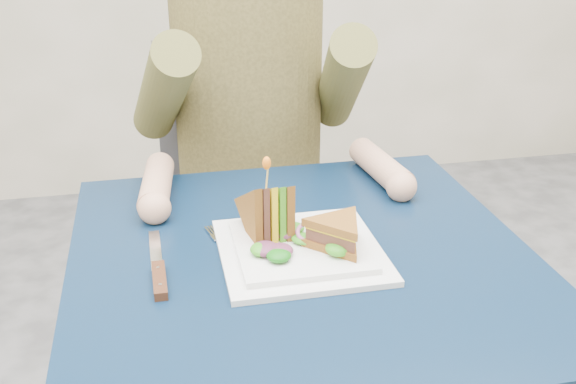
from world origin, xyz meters
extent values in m
cube|color=black|center=(0.00, 0.00, 0.71)|extent=(0.75, 0.75, 0.03)
cylinder|color=#595B5E|center=(-0.32, 0.32, 0.35)|extent=(0.04, 0.04, 0.70)
cylinder|color=#595B5E|center=(0.32, 0.32, 0.35)|extent=(0.04, 0.04, 0.70)
cube|color=#47474C|center=(0.00, 0.58, 0.45)|extent=(0.42, 0.40, 0.04)
cube|color=#47474C|center=(0.00, 0.76, 0.70)|extent=(0.42, 0.03, 0.46)
cylinder|color=#47474C|center=(-0.18, 0.41, 0.21)|extent=(0.02, 0.02, 0.43)
cylinder|color=#47474C|center=(0.18, 0.41, 0.21)|extent=(0.02, 0.02, 0.43)
cylinder|color=#47474C|center=(-0.18, 0.75, 0.21)|extent=(0.02, 0.02, 0.43)
cylinder|color=#47474C|center=(0.18, 0.75, 0.21)|extent=(0.02, 0.02, 0.43)
cylinder|color=#4E4623|center=(0.00, 0.56, 0.87)|extent=(0.34, 0.34, 0.52)
cylinder|color=brown|center=(-0.20, 0.47, 0.89)|extent=(0.15, 0.39, 0.31)
cylinder|color=tan|center=(-0.23, 0.27, 0.76)|extent=(0.08, 0.20, 0.06)
sphere|color=tan|center=(-0.23, 0.17, 0.76)|extent=(0.06, 0.06, 0.06)
cylinder|color=brown|center=(0.20, 0.47, 0.89)|extent=(0.15, 0.39, 0.31)
cylinder|color=tan|center=(0.23, 0.27, 0.76)|extent=(0.08, 0.20, 0.06)
sphere|color=tan|center=(0.23, 0.17, 0.76)|extent=(0.06, 0.06, 0.06)
cube|color=white|center=(0.00, 0.00, 0.73)|extent=(0.26, 0.26, 0.01)
cube|color=white|center=(0.00, 0.00, 0.74)|extent=(0.21, 0.21, 0.01)
cube|color=silver|center=(-0.11, 0.00, 0.73)|extent=(0.05, 0.11, 0.00)
cube|color=silver|center=(-0.13, 0.08, 0.73)|extent=(0.03, 0.03, 0.00)
cube|color=silver|center=(-0.14, 0.10, 0.73)|extent=(0.01, 0.03, 0.00)
cube|color=silver|center=(-0.14, 0.10, 0.73)|extent=(0.01, 0.03, 0.00)
cube|color=silver|center=(-0.13, 0.10, 0.73)|extent=(0.01, 0.03, 0.00)
cube|color=silver|center=(-0.13, 0.11, 0.73)|extent=(0.01, 0.03, 0.00)
cube|color=silver|center=(-0.24, 0.06, 0.73)|extent=(0.02, 0.14, 0.00)
cube|color=black|center=(-0.23, -0.05, 0.74)|extent=(0.02, 0.10, 0.01)
cylinder|color=silver|center=(-0.23, -0.02, 0.74)|extent=(0.01, 0.01, 0.00)
cylinder|color=silver|center=(-0.23, -0.07, 0.74)|extent=(0.01, 0.01, 0.00)
cylinder|color=tan|center=(-0.05, 0.04, 0.85)|extent=(0.01, 0.01, 0.06)
ellipsoid|color=orange|center=(-0.05, 0.04, 0.88)|extent=(0.01, 0.01, 0.02)
torus|color=#9E4C7A|center=(0.01, 0.00, 0.77)|extent=(0.04, 0.04, 0.02)
camera|label=1|loc=(-0.22, -0.94, 1.27)|focal=42.00mm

